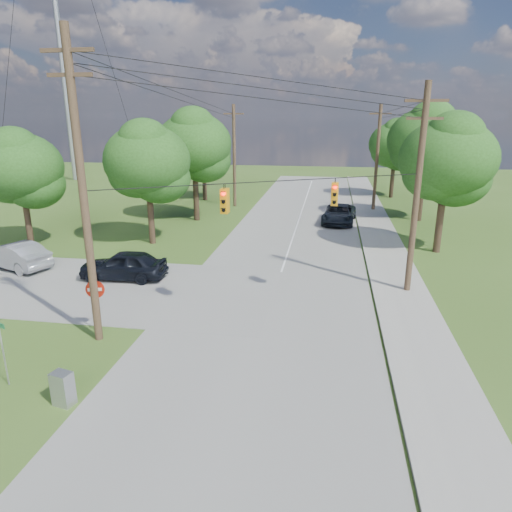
% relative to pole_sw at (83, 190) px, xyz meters
% --- Properties ---
extents(ground, '(140.00, 140.00, 0.00)m').
position_rel_pole_sw_xyz_m(ground, '(4.60, -0.40, -6.23)').
color(ground, '#39561C').
rests_on(ground, ground).
extents(main_road, '(10.00, 100.00, 0.03)m').
position_rel_pole_sw_xyz_m(main_road, '(6.60, 4.60, -6.21)').
color(main_road, gray).
rests_on(main_road, ground).
extents(sidewalk_east, '(2.60, 100.00, 0.12)m').
position_rel_pole_sw_xyz_m(sidewalk_east, '(13.30, 4.60, -6.17)').
color(sidewalk_east, '#98958E').
rests_on(sidewalk_east, ground).
extents(pole_sw, '(2.00, 0.32, 12.00)m').
position_rel_pole_sw_xyz_m(pole_sw, '(0.00, 0.00, 0.00)').
color(pole_sw, brown).
rests_on(pole_sw, ground).
extents(pole_ne, '(2.00, 0.32, 10.50)m').
position_rel_pole_sw_xyz_m(pole_ne, '(13.50, 7.60, -0.76)').
color(pole_ne, brown).
rests_on(pole_ne, ground).
extents(pole_north_e, '(2.00, 0.32, 10.00)m').
position_rel_pole_sw_xyz_m(pole_north_e, '(13.50, 29.60, -1.10)').
color(pole_north_e, brown).
rests_on(pole_north_e, ground).
extents(pole_north_w, '(2.00, 0.32, 10.00)m').
position_rel_pole_sw_xyz_m(pole_north_w, '(-0.40, 29.60, -1.10)').
color(pole_north_w, brown).
rests_on(pole_north_w, ground).
extents(power_lines, '(13.93, 29.62, 4.93)m').
position_rel_pole_sw_xyz_m(power_lines, '(6.10, 11.14, 2.93)').
color(power_lines, black).
rests_on(power_lines, ground).
extents(traffic_signals, '(4.91, 3.27, 1.05)m').
position_rel_pole_sw_xyz_m(traffic_signals, '(7.15, 4.03, -0.73)').
color(traffic_signals, orange).
rests_on(traffic_signals, ground).
extents(radio_mast, '(0.70, 0.70, 45.00)m').
position_rel_pole_sw_xyz_m(radio_mast, '(-27.40, 45.60, 16.27)').
color(radio_mast, '#949799').
rests_on(radio_mast, ground).
extents(tree_w_near, '(6.00, 6.00, 8.40)m').
position_rel_pole_sw_xyz_m(tree_w_near, '(-3.40, 14.60, -0.30)').
color(tree_w_near, '#402D20').
rests_on(tree_w_near, ground).
extents(tree_w_mid, '(6.40, 6.40, 9.22)m').
position_rel_pole_sw_xyz_m(tree_w_mid, '(-2.40, 22.60, 0.35)').
color(tree_w_mid, '#402D20').
rests_on(tree_w_mid, ground).
extents(tree_w_far, '(6.00, 6.00, 8.73)m').
position_rel_pole_sw_xyz_m(tree_w_far, '(-4.40, 32.60, 0.02)').
color(tree_w_far, '#402D20').
rests_on(tree_w_far, ground).
extents(tree_e_near, '(6.20, 6.20, 8.81)m').
position_rel_pole_sw_xyz_m(tree_e_near, '(16.60, 15.60, 0.02)').
color(tree_e_near, '#402D20').
rests_on(tree_e_near, ground).
extents(tree_e_mid, '(6.60, 6.60, 9.64)m').
position_rel_pole_sw_xyz_m(tree_e_mid, '(17.10, 25.60, 0.68)').
color(tree_e_mid, '#402D20').
rests_on(tree_e_mid, ground).
extents(tree_e_far, '(5.80, 5.80, 8.32)m').
position_rel_pole_sw_xyz_m(tree_e_far, '(16.10, 37.60, -0.31)').
color(tree_e_far, '#402D20').
rests_on(tree_e_far, ground).
extents(tree_cross_n, '(5.60, 5.60, 7.91)m').
position_rel_pole_sw_xyz_m(tree_cross_n, '(-11.40, 12.10, -0.63)').
color(tree_cross_n, '#402D20').
rests_on(tree_cross_n, ground).
extents(car_cross_dark, '(4.94, 2.21, 1.65)m').
position_rel_pole_sw_xyz_m(car_cross_dark, '(-2.09, 7.00, -5.37)').
color(car_cross_dark, black).
rests_on(car_cross_dark, cross_road).
extents(car_cross_silver, '(5.22, 3.30, 1.62)m').
position_rel_pole_sw_xyz_m(car_cross_silver, '(-9.42, 7.75, -5.38)').
color(car_cross_silver, '#A2A4A9').
rests_on(car_cross_silver, cross_road).
extents(car_main_north, '(3.16, 5.88, 1.57)m').
position_rel_pole_sw_xyz_m(car_main_north, '(10.10, 23.34, -5.41)').
color(car_main_north, black).
rests_on(car_main_north, main_road).
extents(control_cabinet, '(0.72, 0.59, 1.14)m').
position_rel_pole_sw_xyz_m(control_cabinet, '(1.10, -4.40, -5.66)').
color(control_cabinet, '#949799').
rests_on(control_cabinet, ground).
extents(do_not_enter_sign, '(0.77, 0.25, 2.37)m').
position_rel_pole_sw_xyz_m(do_not_enter_sign, '(-0.28, 0.57, -4.50)').
color(do_not_enter_sign, '#949799').
rests_on(do_not_enter_sign, ground).
extents(street_name_sign, '(0.67, 0.31, 2.39)m').
position_rel_pole_sw_xyz_m(street_name_sign, '(-1.44, -3.68, -4.68)').
color(street_name_sign, '#949799').
rests_on(street_name_sign, ground).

